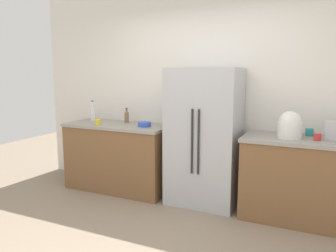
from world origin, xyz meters
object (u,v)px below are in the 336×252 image
at_px(bottle_a, 93,113).
at_px(cup_b, 309,132).
at_px(refrigerator, 204,137).
at_px(bowl_a, 144,124).
at_px(rice_cooker, 290,126).
at_px(bottle_b, 127,117).
at_px(cup_a, 98,122).
at_px(cup_c, 317,137).

xyz_separation_m(bottle_a, cup_b, (3.00, 0.06, -0.07)).
distance_m(refrigerator, bowl_a, 0.83).
relative_size(refrigerator, bowl_a, 9.68).
distance_m(refrigerator, bottle_a, 1.81).
height_order(rice_cooker, bottle_b, rice_cooker).
relative_size(cup_b, bowl_a, 0.50).
xyz_separation_m(bottle_b, cup_a, (-0.26, -0.32, -0.04)).
distance_m(refrigerator, bottle_b, 1.23).
bearing_deg(bowl_a, refrigerator, 4.11).
bearing_deg(bottle_b, bowl_a, -25.30).
bearing_deg(bottle_b, cup_b, 1.06).
bearing_deg(bowl_a, cup_c, -0.17).
xyz_separation_m(cup_a, cup_c, (2.76, 0.13, -0.00)).
height_order(cup_a, cup_c, cup_a).
xyz_separation_m(refrigerator, rice_cooker, (1.01, -0.06, 0.22)).
bearing_deg(bowl_a, rice_cooker, 0.09).
distance_m(cup_a, cup_b, 2.70).
bearing_deg(cup_a, bottle_a, 136.37).
height_order(bottle_a, bowl_a, bottle_a).
height_order(cup_a, bowl_a, cup_a).
distance_m(cup_a, cup_c, 2.77).
distance_m(rice_cooker, cup_c, 0.30).
distance_m(rice_cooker, cup_b, 0.31).
relative_size(refrigerator, bottle_b, 8.03).
bearing_deg(bowl_a, cup_a, -168.01).
bearing_deg(bottle_a, cup_b, 1.21).
bearing_deg(cup_b, bowl_a, -173.51).
xyz_separation_m(bottle_a, bottle_b, (0.58, 0.02, -0.03)).
bearing_deg(bottle_a, rice_cooker, -3.35).
distance_m(refrigerator, cup_b, 1.22).
bearing_deg(cup_a, rice_cooker, 3.27).
xyz_separation_m(bottle_a, bowl_a, (0.97, -0.17, -0.09)).
relative_size(rice_cooker, bowl_a, 1.69).
bearing_deg(bottle_b, cup_a, -128.97).
xyz_separation_m(refrigerator, cup_a, (-1.47, -0.20, 0.12)).
bearing_deg(bottle_a, refrigerator, -3.44).
xyz_separation_m(cup_b, bowl_a, (-2.02, -0.23, -0.01)).
bearing_deg(rice_cooker, cup_b, 49.23).
relative_size(cup_c, bowl_a, 0.45).
relative_size(cup_a, cup_c, 1.08).
bearing_deg(bottle_a, bottle_b, 1.85).
bearing_deg(rice_cooker, cup_a, -176.73).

